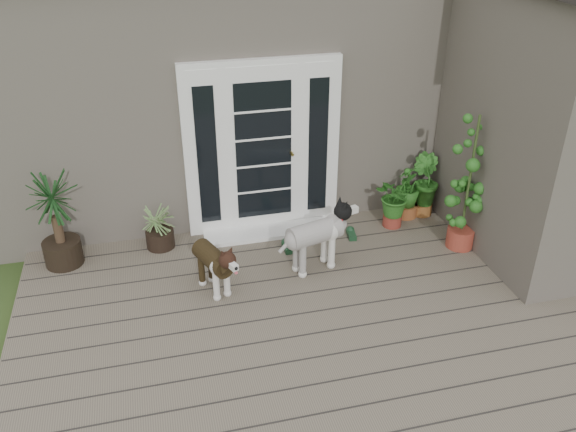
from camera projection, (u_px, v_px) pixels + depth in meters
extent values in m
cube|color=#6B5B4C|center=(331.00, 335.00, 5.90)|extent=(6.20, 4.60, 0.12)
cube|color=#665E54|center=(247.00, 72.00, 8.78)|extent=(7.40, 4.00, 3.10)
cube|color=#665E54|center=(551.00, 129.00, 6.73)|extent=(1.60, 2.40, 3.10)
cube|color=white|center=(263.00, 148.00, 7.18)|extent=(1.90, 0.14, 2.15)
cube|color=white|center=(268.00, 231.00, 7.52)|extent=(1.60, 0.40, 0.05)
imported|color=#205A19|center=(394.00, 203.00, 7.54)|extent=(0.71, 0.71, 0.64)
imported|color=#1D5919|center=(423.00, 193.00, 7.82)|extent=(0.53, 0.53, 0.62)
imported|color=#2C641C|center=(407.00, 196.00, 7.78)|extent=(0.54, 0.54, 0.59)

